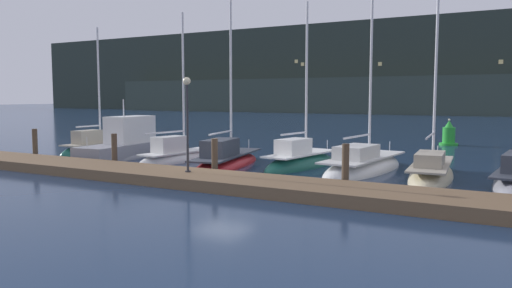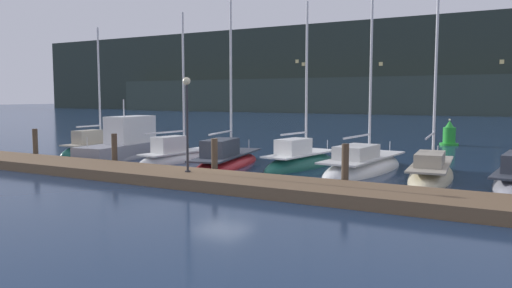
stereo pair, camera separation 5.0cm
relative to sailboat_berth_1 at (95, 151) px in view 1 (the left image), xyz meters
name	(u,v)px [view 1 (the left image)]	position (x,y,z in m)	size (l,w,h in m)	color
ground_plane	(223,176)	(12.07, -3.79, -0.15)	(400.00, 400.00, 0.00)	#192D4C
dock	(193,178)	(12.07, -6.06, 0.08)	(30.08, 2.80, 0.45)	brown
mooring_pile_0	(35,145)	(0.10, -4.41, 0.75)	(0.28, 0.28, 1.80)	#4C3D2D
mooring_pile_1	(114,151)	(6.09, -4.41, 0.73)	(0.28, 0.28, 1.75)	#4C3D2D
mooring_pile_2	(215,158)	(12.07, -4.41, 0.73)	(0.28, 0.28, 1.76)	#4C3D2D
mooring_pile_3	(345,167)	(18.06, -4.41, 0.75)	(0.28, 0.28, 1.80)	#4C3D2D
sailboat_berth_1	(95,151)	(0.00, 0.00, 0.00)	(1.64, 5.59, 8.69)	#195647
motorboat_berth_2	(125,150)	(3.38, -0.88, 0.29)	(2.69, 7.00, 4.06)	gray
sailboat_berth_3	(178,159)	(7.12, -0.69, 0.01)	(2.32, 5.90, 8.86)	white
sailboat_berth_4	(226,163)	(10.50, -0.99, 0.04)	(3.47, 8.01, 10.37)	red
sailboat_berth_5	(300,164)	(14.00, 0.50, 0.00)	(2.56, 6.19, 9.09)	#195647
sailboat_berth_6	(363,169)	(17.21, 0.75, -0.02)	(2.95, 8.06, 12.87)	white
sailboat_berth_7	(431,175)	(20.44, 0.12, -0.01)	(2.42, 7.42, 11.14)	beige
channel_buoy	(449,135)	(18.87, 16.52, 0.58)	(1.34, 1.34, 1.96)	green
dock_lamppost	(187,109)	(11.75, -5.93, 2.93)	(0.32, 0.32, 3.93)	#2D2D33
hillside_backdrop	(461,70)	(10.72, 90.83, 9.11)	(240.00, 23.00, 20.08)	#28332D
rowboat_adrift	(100,142)	(-5.52, 5.73, -0.15)	(2.74, 1.35, 0.56)	gray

